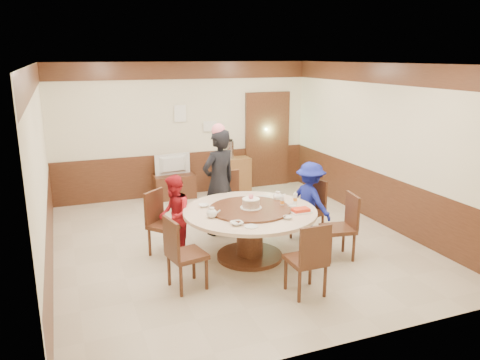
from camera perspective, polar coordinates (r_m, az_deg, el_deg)
name	(u,v)px	position (r m, az deg, el deg)	size (l,w,h in m)	color
room	(235,177)	(7.30, -0.64, 0.34)	(6.00, 6.04, 2.84)	#C3B49C
banquet_table	(250,224)	(6.87, 1.21, -5.38)	(1.94, 1.94, 0.78)	#462516
chair_0	(308,220)	(7.76, 8.27, -4.91)	(0.57, 0.56, 0.97)	#462516
chair_1	(233,210)	(8.18, -0.82, -3.69)	(0.49, 0.50, 0.97)	#462516
chair_2	(165,234)	(7.19, -9.12, -6.57)	(0.62, 0.62, 0.97)	#462516
chair_3	(186,266)	(6.14, -6.63, -10.36)	(0.53, 0.52, 0.97)	#462516
chair_4	(306,271)	(6.01, 8.07, -10.98)	(0.45, 0.46, 0.97)	#462516
chair_5	(339,238)	(7.12, 11.97, -6.94)	(0.52, 0.51, 0.97)	#462516
person_standing	(219,182)	(7.73, -2.58, -0.29)	(0.65, 0.43, 1.78)	black
person_red	(174,215)	(7.09, -8.02, -4.24)	(0.59, 0.46, 1.21)	#B21722
person_blue	(310,201)	(7.66, 8.55, -2.54)	(0.83, 0.47, 1.28)	navy
birthday_cake	(251,203)	(6.77, 1.34, -2.83)	(0.31, 0.31, 0.21)	white
teapot_left	(212,213)	(6.48, -3.45, -4.08)	(0.17, 0.15, 0.13)	white
teapot_right	(278,197)	(7.23, 4.64, -2.07)	(0.17, 0.15, 0.13)	white
bowl_0	(204,206)	(6.95, -4.44, -3.13)	(0.15, 0.15, 0.04)	white
bowl_1	(288,218)	(6.45, 5.84, -4.58)	(0.13, 0.13, 0.04)	white
bowl_2	(237,223)	(6.20, -0.39, -5.30)	(0.17, 0.17, 0.04)	white
bowl_3	(292,206)	(6.93, 6.35, -3.20)	(0.14, 0.14, 0.04)	white
saucer_near	(251,226)	(6.14, 1.38, -5.68)	(0.18, 0.18, 0.01)	white
saucer_far	(264,197)	(7.40, 2.97, -2.06)	(0.18, 0.18, 0.01)	white
shrimp_platter	(301,211)	(6.73, 7.41, -3.72)	(0.30, 0.20, 0.06)	white
bottle_0	(282,201)	(6.94, 5.18, -2.62)	(0.06, 0.06, 0.16)	white
bottle_1	(295,199)	(7.10, 6.75, -2.27)	(0.06, 0.06, 0.16)	white
tv_stand	(175,186)	(9.96, -7.99, -0.77)	(0.85, 0.45, 0.50)	#462516
television	(174,165)	(9.84, -8.09, 1.86)	(0.76, 0.10, 0.44)	gray
side_cabinet	(232,175)	(10.31, -1.03, 0.64)	(0.80, 0.40, 0.75)	brown
thermos	(230,150)	(10.17, -1.19, 3.71)	(0.15, 0.15, 0.38)	silver
notice_left	(180,114)	(9.91, -7.30, 8.04)	(0.25, 0.00, 0.35)	white
notice_right	(210,126)	(10.13, -3.65, 6.56)	(0.30, 0.00, 0.22)	white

